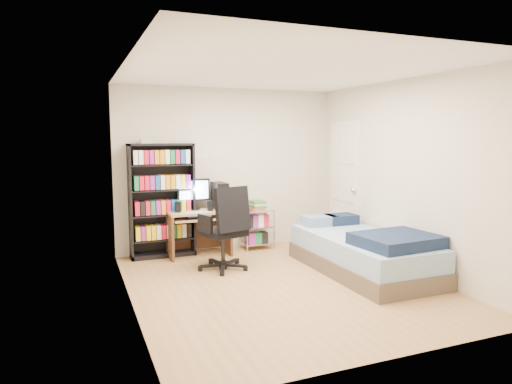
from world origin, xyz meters
name	(u,v)px	position (x,y,z in m)	size (l,w,h in m)	color
room	(283,181)	(0.00, 0.00, 1.25)	(3.58, 4.08, 2.58)	#A67B53
media_shelf	(162,199)	(-1.08, 1.84, 0.85)	(0.93, 0.31, 1.73)	black
computer_desk	(204,214)	(-0.49, 1.73, 0.61)	(0.90, 0.52, 1.14)	tan
office_chair	(225,243)	(-0.45, 0.84, 0.36)	(0.83, 0.83, 1.13)	black
wire_cart	(257,217)	(0.38, 1.76, 0.50)	(0.48, 0.35, 0.76)	silver
bed	(364,252)	(1.20, 0.06, 0.27)	(1.07, 2.15, 0.61)	brown
door	(345,185)	(1.72, 1.35, 1.00)	(0.12, 0.80, 2.00)	silver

